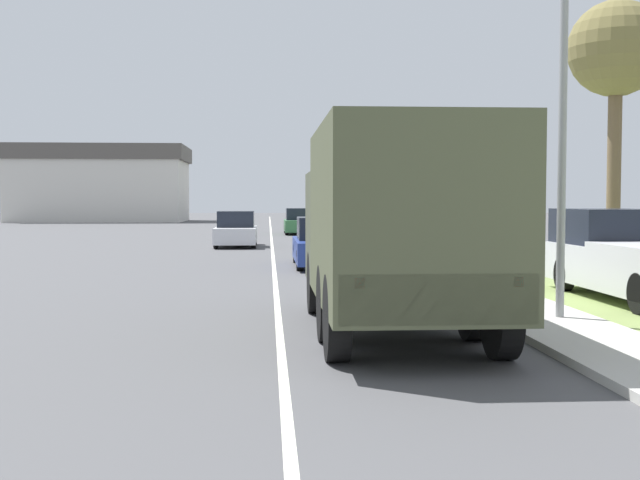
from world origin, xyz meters
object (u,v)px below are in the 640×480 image
at_px(car_third_ahead, 299,222).
at_px(lamp_post, 553,35).
at_px(military_truck, 396,223).
at_px(car_second_ahead, 236,231).
at_px(pickup_truck, 633,258).
at_px(car_nearest_ahead, 323,244).

xyz_separation_m(car_third_ahead, lamp_post, (2.83, -36.16, 4.13)).
xyz_separation_m(military_truck, lamp_post, (2.76, 0.91, 3.10)).
relative_size(military_truck, car_second_ahead, 1.56).
height_order(military_truck, car_second_ahead, military_truck).
distance_m(pickup_truck, lamp_post, 5.80).
distance_m(military_truck, car_second_ahead, 24.10).
xyz_separation_m(car_nearest_ahead, car_third_ahead, (0.18, 24.12, 0.01)).
height_order(military_truck, lamp_post, lamp_post).
bearing_deg(car_third_ahead, car_nearest_ahead, -90.43).
distance_m(car_third_ahead, lamp_post, 36.50).
bearing_deg(car_third_ahead, lamp_post, -85.53).
bearing_deg(military_truck, pickup_truck, 35.29).
bearing_deg(pickup_truck, car_third_ahead, 99.83).
bearing_deg(car_third_ahead, military_truck, -89.91).
bearing_deg(military_truck, car_second_ahead, 98.16).
relative_size(pickup_truck, lamp_post, 0.72).
bearing_deg(car_third_ahead, car_second_ahead, -104.23).
relative_size(car_nearest_ahead, lamp_post, 0.59).
bearing_deg(car_nearest_ahead, military_truck, -88.92).
bearing_deg(pickup_truck, military_truck, -144.71).
relative_size(car_nearest_ahead, car_second_ahead, 1.11).
height_order(car_second_ahead, lamp_post, lamp_post).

